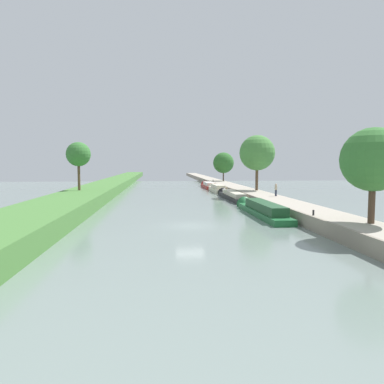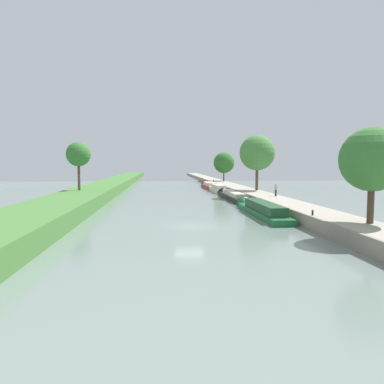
# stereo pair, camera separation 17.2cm
# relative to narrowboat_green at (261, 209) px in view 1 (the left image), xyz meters

# --- Properties ---
(ground_plane) EXTENTS (160.00, 160.00, 0.00)m
(ground_plane) POSITION_rel_narrowboat_green_xyz_m (-8.09, -6.06, -0.59)
(ground_plane) COLOR slate
(left_grassy_bank) EXTENTS (6.56, 260.00, 1.62)m
(left_grassy_bank) POSITION_rel_narrowboat_green_xyz_m (-21.17, -6.06, 0.22)
(left_grassy_bank) COLOR #477A38
(left_grassy_bank) RESTS_ON ground_plane
(right_towpath) EXTENTS (3.89, 260.00, 1.14)m
(right_towpath) POSITION_rel_narrowboat_green_xyz_m (3.66, -6.06, -0.02)
(right_towpath) COLOR #A89E8E
(right_towpath) RESTS_ON ground_plane
(stone_quay) EXTENTS (0.25, 260.00, 1.19)m
(stone_quay) POSITION_rel_narrowboat_green_xyz_m (1.59, -6.06, 0.00)
(stone_quay) COLOR gray
(stone_quay) RESTS_ON ground_plane
(narrowboat_green) EXTENTS (2.04, 15.20, 2.15)m
(narrowboat_green) POSITION_rel_narrowboat_green_xyz_m (0.00, 0.00, 0.00)
(narrowboat_green) COLOR #1E6033
(narrowboat_green) RESTS_ON ground_plane
(narrowboat_black) EXTENTS (1.84, 15.64, 1.82)m
(narrowboat_black) POSITION_rel_narrowboat_green_xyz_m (0.32, 17.18, -0.08)
(narrowboat_black) COLOR black
(narrowboat_black) RESTS_ON ground_plane
(narrowboat_cream) EXTENTS (1.98, 11.39, 2.01)m
(narrowboat_cream) POSITION_rel_narrowboat_green_xyz_m (0.30, 31.26, 0.01)
(narrowboat_cream) COLOR beige
(narrowboat_cream) RESTS_ON ground_plane
(narrowboat_red) EXTENTS (2.17, 11.73, 2.06)m
(narrowboat_red) POSITION_rel_narrowboat_green_xyz_m (0.22, 42.89, -0.07)
(narrowboat_red) COLOR maroon
(narrowboat_red) RESTS_ON ground_plane
(tree_rightbank_near) EXTENTS (4.58, 4.58, 6.90)m
(tree_rightbank_near) POSITION_rel_narrowboat_green_xyz_m (4.45, -12.79, 5.13)
(tree_rightbank_near) COLOR #4C3828
(tree_rightbank_near) RESTS_ON right_towpath
(tree_rightbank_midnear) EXTENTS (5.64, 5.64, 8.83)m
(tree_rightbank_midnear) POSITION_rel_narrowboat_green_xyz_m (4.90, 19.58, 6.54)
(tree_rightbank_midnear) COLOR brown
(tree_rightbank_midnear) RESTS_ON right_towpath
(tree_rightbank_midfar) EXTENTS (5.11, 5.11, 7.01)m
(tree_rightbank_midfar) POSITION_rel_narrowboat_green_xyz_m (5.08, 50.82, 5.00)
(tree_rightbank_midfar) COLOR #4C3828
(tree_rightbank_midfar) RESTS_ON right_towpath
(tree_leftbank_downstream) EXTENTS (3.45, 3.45, 6.87)m
(tree_leftbank_downstream) POSITION_rel_narrowboat_green_xyz_m (-22.19, 15.52, 6.13)
(tree_leftbank_downstream) COLOR brown
(tree_leftbank_downstream) RESTS_ON left_grassy_bank
(person_walking) EXTENTS (0.34, 0.34, 1.66)m
(person_walking) POSITION_rel_narrowboat_green_xyz_m (4.60, 9.03, 1.42)
(person_walking) COLOR #282D42
(person_walking) RESTS_ON right_towpath
(mooring_bollard_near) EXTENTS (0.16, 0.16, 0.45)m
(mooring_bollard_near) POSITION_rel_narrowboat_green_xyz_m (2.02, -8.52, 0.77)
(mooring_bollard_near) COLOR black
(mooring_bollard_near) RESTS_ON right_towpath
(mooring_bollard_far) EXTENTS (0.16, 0.16, 0.45)m
(mooring_bollard_far) POSITION_rel_narrowboat_green_xyz_m (2.02, 47.45, 0.77)
(mooring_bollard_far) COLOR black
(mooring_bollard_far) RESTS_ON right_towpath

